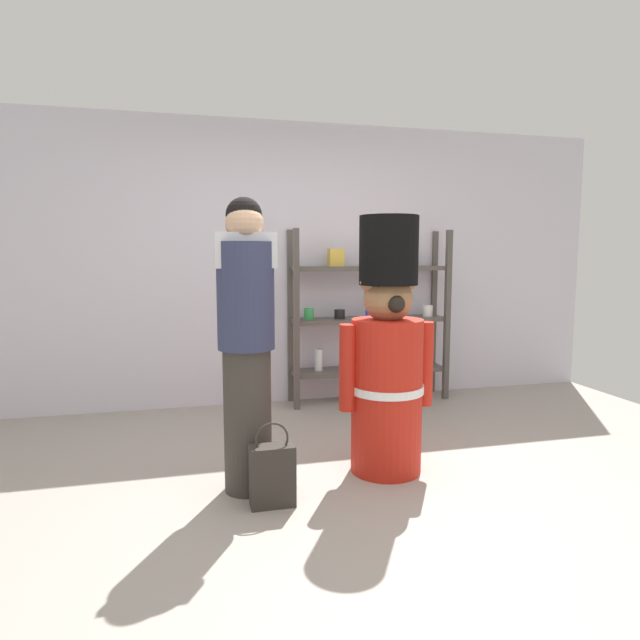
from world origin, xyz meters
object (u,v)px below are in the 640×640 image
at_px(merchandise_shelf, 370,316).
at_px(teddy_bear_guard, 387,358).
at_px(shopping_bag, 272,474).
at_px(person_shopper, 246,340).

distance_m(merchandise_shelf, teddy_bear_guard, 1.73).
bearing_deg(shopping_bag, merchandise_shelf, 57.61).
bearing_deg(person_shopper, merchandise_shelf, 51.91).
bearing_deg(merchandise_shelf, shopping_bag, -122.39).
xyz_separation_m(teddy_bear_guard, person_shopper, (-0.90, -0.07, 0.16)).
relative_size(merchandise_shelf, teddy_bear_guard, 1.00).
bearing_deg(merchandise_shelf, person_shopper, -128.09).
height_order(merchandise_shelf, person_shopper, person_shopper).
height_order(merchandise_shelf, teddy_bear_guard, teddy_bear_guard).
bearing_deg(teddy_bear_guard, shopping_bag, -158.20).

